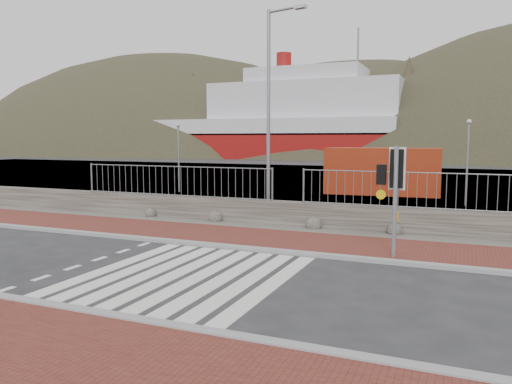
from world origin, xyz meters
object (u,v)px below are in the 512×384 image
at_px(streetlight, 271,104).
at_px(shipping_container, 383,171).
at_px(ferry, 269,126).
at_px(traffic_signal_far, 394,178).

distance_m(streetlight, shipping_container, 12.26).
xyz_separation_m(ferry, streetlight, (23.65, -59.83, -0.84)).
relative_size(ferry, shipping_container, 7.80).
bearing_deg(ferry, streetlight, -68.44).
bearing_deg(traffic_signal_far, ferry, -61.72).
bearing_deg(traffic_signal_far, streetlight, -36.82).
height_order(ferry, traffic_signal_far, ferry).
distance_m(traffic_signal_far, streetlight, 7.30).
xyz_separation_m(ferry, traffic_signal_far, (28.87, -64.37, -3.18)).
height_order(traffic_signal_far, streetlight, streetlight).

